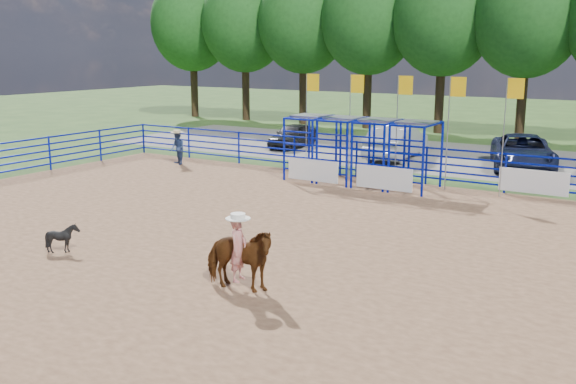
% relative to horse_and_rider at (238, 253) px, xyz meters
% --- Properties ---
extents(ground, '(120.00, 120.00, 0.00)m').
position_rel_horse_and_rider_xyz_m(ground, '(-0.53, 3.06, -0.87)').
color(ground, '#3C5C24').
rests_on(ground, ground).
extents(arena_dirt, '(30.00, 20.00, 0.02)m').
position_rel_horse_and_rider_xyz_m(arena_dirt, '(-0.53, 3.06, -0.86)').
color(arena_dirt, '#8B6345').
rests_on(arena_dirt, ground).
extents(gravel_strip, '(40.00, 10.00, 0.01)m').
position_rel_horse_and_rider_xyz_m(gravel_strip, '(-0.53, 20.06, -0.86)').
color(gravel_strip, slate).
rests_on(gravel_strip, ground).
extents(horse_and_rider, '(1.82, 1.05, 2.42)m').
position_rel_horse_and_rider_xyz_m(horse_and_rider, '(0.00, 0.00, 0.00)').
color(horse_and_rider, '#5A3012').
rests_on(horse_and_rider, arena_dirt).
extents(calf, '(0.76, 0.69, 0.77)m').
position_rel_horse_and_rider_xyz_m(calf, '(-5.43, -0.22, -0.46)').
color(calf, black).
rests_on(calf, arena_dirt).
extents(spectator_cowboy, '(0.91, 0.84, 1.57)m').
position_rel_horse_and_rider_xyz_m(spectator_cowboy, '(-11.73, 11.34, -0.05)').
color(spectator_cowboy, navy).
rests_on(spectator_cowboy, arena_dirt).
extents(car_a, '(1.84, 3.86, 1.27)m').
position_rel_horse_and_rider_xyz_m(car_a, '(-10.09, 18.77, -0.22)').
color(car_a, black).
rests_on(car_a, gravel_strip).
extents(car_b, '(2.06, 5.08, 1.64)m').
position_rel_horse_and_rider_xyz_m(car_b, '(-3.91, 18.27, -0.04)').
color(car_b, '#96989E').
rests_on(car_b, gravel_strip).
extents(car_c, '(3.97, 5.90, 1.50)m').
position_rel_horse_and_rider_xyz_m(car_c, '(1.91, 18.51, -0.11)').
color(car_c, '#141A34').
rests_on(car_c, gravel_strip).
extents(perimeter_fence, '(30.10, 20.10, 1.50)m').
position_rel_horse_and_rider_xyz_m(perimeter_fence, '(-0.53, 3.06, -0.12)').
color(perimeter_fence, '#0817B2').
rests_on(perimeter_fence, ground).
extents(chute_assembly, '(19.32, 2.41, 4.20)m').
position_rel_horse_and_rider_xyz_m(chute_assembly, '(-2.43, 11.90, 0.39)').
color(chute_assembly, '#0817B2').
rests_on(chute_assembly, ground).
extents(treeline, '(56.40, 6.40, 11.24)m').
position_rel_horse_and_rider_xyz_m(treeline, '(-0.53, 29.06, 6.67)').
color(treeline, '#3F2B19').
rests_on(treeline, ground).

